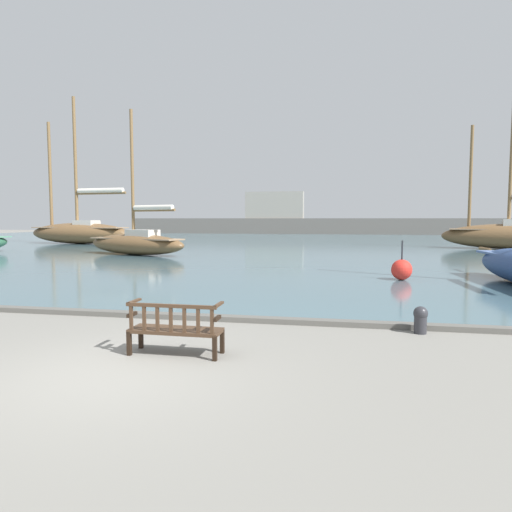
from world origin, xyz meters
TOP-DOWN VIEW (x-y plane):
  - ground_plane at (0.00, 0.00)m, footprint 160.00×160.00m
  - harbor_water at (0.00, 44.00)m, footprint 100.00×80.00m
  - quay_edge_kerb at (0.00, 3.85)m, footprint 40.00×0.30m
  - park_bench at (0.59, 1.13)m, footprint 1.61×0.54m
  - sailboat_mid_port at (-20.18, 31.52)m, footprint 10.28×3.70m
  - sailboat_mid_starboard at (-9.42, 20.57)m, footprint 7.87×4.43m
  - mooring_bollard at (4.99, 3.49)m, footprint 0.29×0.29m
  - channel_buoy at (5.54, 11.36)m, footprint 0.76×0.76m
  - far_breakwater at (-1.20, 63.01)m, footprint 59.40×2.40m

SIDE VIEW (x-z plane):
  - ground_plane at x=0.00m, z-range 0.00..0.00m
  - harbor_water at x=0.00m, z-range 0.00..0.08m
  - quay_edge_kerb at x=0.00m, z-range 0.00..0.12m
  - mooring_bollard at x=4.99m, z-range 0.03..0.59m
  - channel_buoy at x=5.54m, z-range -0.27..1.20m
  - park_bench at x=0.59m, z-range 0.01..0.93m
  - sailboat_mid_starboard at x=-9.42m, z-range -3.63..5.40m
  - sailboat_mid_port at x=-20.18m, z-range -5.26..7.87m
  - far_breakwater at x=-1.20m, z-range -1.47..4.99m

